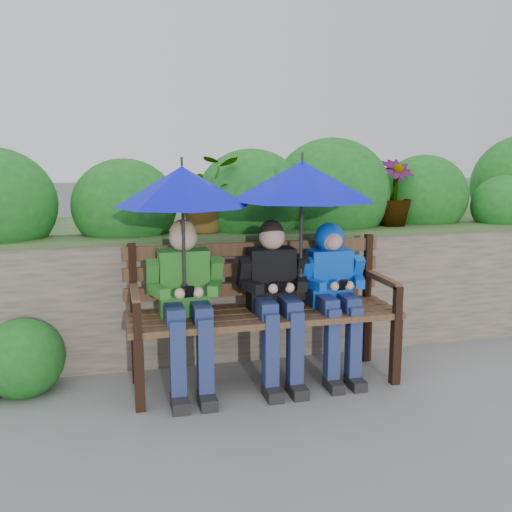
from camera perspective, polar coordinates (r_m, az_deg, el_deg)
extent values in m
plane|color=slate|center=(4.22, 0.34, -13.03)|extent=(60.00, 60.00, 0.00)
cube|color=#5C544C|center=(4.75, -1.92, -3.98)|extent=(8.00, 0.40, 1.00)
cube|color=#28431D|center=(4.65, -1.96, 2.12)|extent=(8.00, 0.42, 0.04)
cube|color=#28431D|center=(5.91, -4.39, -1.36)|extent=(8.00, 2.00, 0.96)
ellipsoid|color=#1A4F1B|center=(4.70, -12.98, 4.91)|extent=(0.84, 0.67, 0.75)
ellipsoid|color=#1A4F1B|center=(4.86, -0.48, 5.71)|extent=(0.94, 0.75, 0.85)
ellipsoid|color=#1A4F1B|center=(5.14, 7.60, 6.31)|extent=(1.07, 0.86, 0.96)
ellipsoid|color=#1A4F1B|center=(5.64, 16.40, 5.72)|extent=(0.87, 0.70, 0.78)
ellipsoid|color=#1A4F1B|center=(5.83, 23.49, 4.68)|extent=(0.62, 0.50, 0.56)
sphere|color=pink|center=(4.70, -24.12, 3.03)|extent=(0.14, 0.14, 0.14)
sphere|color=pink|center=(4.80, 1.00, 4.06)|extent=(0.14, 0.14, 0.14)
imported|color=#1A4F1B|center=(4.67, -4.98, 6.16)|extent=(0.55, 0.48, 0.61)
imported|color=#1A4F1B|center=(5.21, 13.60, 6.17)|extent=(0.33, 0.33, 0.58)
sphere|color=#1A4F1B|center=(4.39, -22.30, -9.48)|extent=(0.57, 0.57, 0.57)
cube|color=black|center=(3.86, -11.59, -11.60)|extent=(0.07, 0.07, 0.49)
cube|color=black|center=(4.32, -11.91, -9.21)|extent=(0.07, 0.07, 0.49)
cube|color=black|center=(4.33, 13.78, -9.26)|extent=(0.07, 0.07, 0.49)
cube|color=black|center=(4.74, 11.00, -7.40)|extent=(0.07, 0.07, 0.49)
cube|color=brown|center=(3.94, 1.74, -6.80)|extent=(1.96, 0.11, 0.04)
cube|color=brown|center=(4.07, 1.19, -6.23)|extent=(1.96, 0.11, 0.04)
cube|color=brown|center=(4.21, 0.68, -5.70)|extent=(1.96, 0.11, 0.04)
cube|color=brown|center=(4.34, 0.20, -5.20)|extent=(1.96, 0.11, 0.04)
cube|color=black|center=(4.20, -12.18, -2.43)|extent=(0.05, 0.05, 0.55)
cube|color=brown|center=(3.95, -12.02, -3.73)|extent=(0.05, 0.51, 0.04)
cube|color=black|center=(3.74, -11.80, -6.40)|extent=(0.05, 0.05, 0.24)
cube|color=black|center=(4.63, 11.10, -1.20)|extent=(0.05, 0.05, 0.55)
cube|color=brown|center=(4.40, 12.56, -2.29)|extent=(0.05, 0.51, 0.04)
cube|color=black|center=(4.22, 13.99, -4.58)|extent=(0.05, 0.05, 0.24)
cube|color=brown|center=(4.36, 0.00, -3.20)|extent=(1.96, 0.04, 0.10)
cube|color=brown|center=(4.33, 0.00, -1.23)|extent=(1.96, 0.04, 0.10)
cube|color=brown|center=(4.30, 0.00, 0.77)|extent=(1.96, 0.04, 0.10)
cube|color=#2A7521|center=(4.06, -7.23, -2.63)|extent=(0.35, 0.20, 0.47)
sphere|color=tan|center=(3.98, -7.30, 1.83)|extent=(0.19, 0.19, 0.19)
sphere|color=tan|center=(3.99, -7.33, 2.33)|extent=(0.18, 0.18, 0.18)
cube|color=navy|center=(3.94, -8.21, -5.68)|extent=(0.12, 0.33, 0.12)
cube|color=navy|center=(3.88, -7.84, -10.57)|extent=(0.10, 0.11, 0.60)
cube|color=black|center=(3.92, -7.64, -14.39)|extent=(0.11, 0.22, 0.08)
cube|color=navy|center=(3.96, -5.55, -5.53)|extent=(0.12, 0.33, 0.12)
cube|color=navy|center=(3.90, -5.11, -10.39)|extent=(0.10, 0.11, 0.60)
cube|color=black|center=(3.94, -4.90, -14.19)|extent=(0.11, 0.22, 0.08)
cube|color=#2A7521|center=(3.98, -10.30, -2.08)|extent=(0.08, 0.19, 0.26)
cube|color=#2A7521|center=(3.87, -9.67, -3.50)|extent=(0.13, 0.22, 0.07)
sphere|color=tan|center=(3.79, -7.63, -3.73)|extent=(0.07, 0.07, 0.07)
cube|color=#2A7521|center=(4.03, -4.06, -1.78)|extent=(0.08, 0.19, 0.26)
cube|color=#2A7521|center=(3.91, -4.14, -3.22)|extent=(0.13, 0.22, 0.07)
sphere|color=tan|center=(3.80, -5.80, -3.64)|extent=(0.07, 0.07, 0.07)
cube|color=black|center=(3.78, -6.70, -3.57)|extent=(0.06, 0.07, 0.09)
cube|color=black|center=(4.18, 1.50, -2.27)|extent=(0.34, 0.20, 0.45)
sphere|color=tan|center=(4.11, 1.60, 1.91)|extent=(0.19, 0.19, 0.19)
sphere|color=black|center=(4.11, 1.56, 2.39)|extent=(0.18, 0.18, 0.18)
cube|color=navy|center=(4.05, 0.88, -5.13)|extent=(0.12, 0.32, 0.12)
cube|color=navy|center=(4.00, 1.47, -9.81)|extent=(0.10, 0.11, 0.59)
cube|color=black|center=(4.04, 1.68, -13.52)|extent=(0.11, 0.22, 0.08)
cube|color=navy|center=(4.10, 3.29, -4.96)|extent=(0.12, 0.32, 0.12)
cube|color=navy|center=(4.05, 3.92, -9.58)|extent=(0.10, 0.11, 0.59)
cube|color=black|center=(4.09, 4.14, -13.24)|extent=(0.11, 0.22, 0.08)
cube|color=black|center=(4.07, -1.18, -1.76)|extent=(0.08, 0.18, 0.25)
cube|color=black|center=(3.97, -0.35, -3.09)|extent=(0.13, 0.21, 0.07)
sphere|color=tan|center=(3.92, 1.72, -3.28)|extent=(0.07, 0.07, 0.07)
cube|color=black|center=(4.19, 4.49, -1.46)|extent=(0.08, 0.18, 0.25)
cube|color=black|center=(4.07, 4.66, -2.79)|extent=(0.13, 0.21, 0.07)
sphere|color=tan|center=(3.95, 3.37, -3.18)|extent=(0.07, 0.07, 0.07)
cube|color=black|center=(3.93, 2.59, -3.12)|extent=(0.06, 0.07, 0.09)
cube|color=#003BB6|center=(4.33, 7.32, -2.12)|extent=(0.31, 0.18, 0.43)
sphere|color=tan|center=(4.26, 7.50, 1.66)|extent=(0.18, 0.18, 0.18)
sphere|color=#003BB6|center=(4.28, 7.36, 1.85)|extent=(0.22, 0.22, 0.22)
sphere|color=tan|center=(4.22, 7.71, 1.44)|extent=(0.13, 0.13, 0.13)
cube|color=navy|center=(4.20, 6.94, -4.69)|extent=(0.11, 0.30, 0.11)
cube|color=navy|center=(4.16, 7.59, -9.13)|extent=(0.09, 0.10, 0.59)
cube|color=black|center=(4.20, 7.79, -12.69)|extent=(0.10, 0.20, 0.07)
cube|color=navy|center=(4.26, 9.04, -4.53)|extent=(0.11, 0.30, 0.11)
cube|color=navy|center=(4.22, 9.72, -8.89)|extent=(0.09, 0.10, 0.59)
cube|color=black|center=(4.27, 9.92, -12.40)|extent=(0.10, 0.20, 0.07)
cube|color=#003BB6|center=(4.21, 5.04, -1.66)|extent=(0.07, 0.17, 0.24)
cube|color=#003BB6|center=(4.12, 5.94, -2.86)|extent=(0.12, 0.20, 0.06)
sphere|color=tan|center=(4.09, 7.86, -3.02)|extent=(0.06, 0.06, 0.06)
cube|color=#003BB6|center=(4.35, 9.99, -1.38)|extent=(0.07, 0.17, 0.24)
cube|color=#003BB6|center=(4.25, 10.28, -2.57)|extent=(0.12, 0.20, 0.06)
sphere|color=tan|center=(4.13, 9.29, -2.92)|extent=(0.06, 0.06, 0.06)
cube|color=black|center=(4.10, 8.64, -2.87)|extent=(0.06, 0.07, 0.09)
cone|color=#0207D4|center=(3.84, -7.38, 6.93)|extent=(0.91, 0.91, 0.27)
cylinder|color=black|center=(3.84, -7.43, 9.35)|extent=(0.02, 0.02, 0.06)
cylinder|color=black|center=(3.88, -7.26, 1.93)|extent=(0.02, 0.02, 0.68)
sphere|color=black|center=(3.94, -7.15, -2.95)|extent=(0.04, 0.04, 0.04)
cone|color=#0207D4|center=(4.05, 4.62, 7.54)|extent=(1.06, 1.06, 0.27)
cylinder|color=black|center=(4.05, 4.66, 9.89)|extent=(0.02, 0.02, 0.06)
cylinder|color=black|center=(4.08, 4.55, 2.73)|extent=(0.02, 0.02, 0.68)
sphere|color=black|center=(4.14, 4.49, -1.97)|extent=(0.04, 0.04, 0.04)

